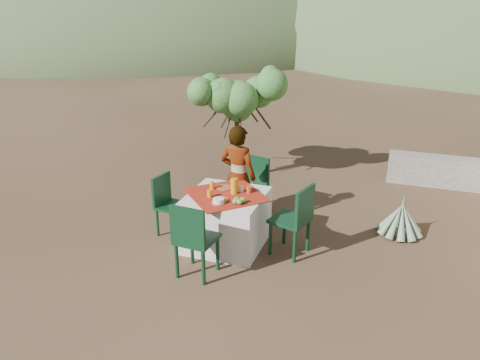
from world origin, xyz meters
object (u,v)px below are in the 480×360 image
chair_far (254,183)px  chair_right (296,217)px  chair_left (168,202)px  person (238,176)px  juice_pitcher (234,186)px  table (226,220)px  chair_near (193,237)px  agave (401,220)px  shrub_tree (242,102)px

chair_far → chair_right: size_ratio=0.92×
chair_left → person: (0.86, 0.61, 0.29)m
chair_left → chair_right: 1.89m
juice_pitcher → chair_far: bearing=93.2°
table → chair_near: chair_near is taller
agave → table: bearing=-154.1°
chair_near → chair_left: 1.28m
chair_left → shrub_tree: size_ratio=0.47×
table → chair_far: bearing=88.2°
agave → juice_pitcher: 2.52m
chair_far → table: bearing=-78.4°
person → agave: size_ratio=2.24×
chair_left → chair_far: bearing=-32.7°
table → chair_left: size_ratio=1.46×
shrub_tree → juice_pitcher: (0.76, -2.49, -0.61)m
chair_far → chair_near: chair_near is taller
agave → juice_pitcher: juice_pitcher is taller
chair_right → chair_near: bearing=-31.5°
table → person: (-0.06, 0.66, 0.40)m
chair_left → agave: 3.39m
chair_near → agave: bearing=-134.4°
table → chair_right: chair_right is taller
person → shrub_tree: size_ratio=0.83×
chair_far → juice_pitcher: 1.13m
chair_right → chair_far: bearing=-123.6°
chair_near → shrub_tree: (-0.59, 3.47, 0.93)m
chair_left → person: person is taller
table → person: 0.77m
chair_near → juice_pitcher: 1.05m
table → juice_pitcher: juice_pitcher is taller
agave → juice_pitcher: size_ratio=3.27×
chair_far → chair_near: (-0.11, -2.05, 0.04)m
chair_right → person: person is taller
chair_far → chair_right: (0.93, -1.10, 0.04)m
chair_far → agave: 2.28m
chair_near → chair_right: (1.04, 0.96, -0.00)m
chair_far → chair_near: size_ratio=0.92×
person → chair_right: bearing=157.3°
chair_near → chair_right: size_ratio=1.00×
chair_far → juice_pitcher: bearing=-73.3°
shrub_tree → juice_pitcher: size_ratio=8.78×
chair_near → chair_far: bearing=-88.0°
table → chair_near: bearing=-94.7°
chair_far → chair_left: (-0.95, -1.09, -0.02)m
chair_right → agave: size_ratio=1.43×
shrub_tree → agave: 3.52m
table → chair_left: (-0.92, 0.05, 0.11)m
juice_pitcher → chair_near: bearing=-99.9°
shrub_tree → agave: (2.96, -1.44, -1.24)m
chair_far → agave: size_ratio=1.31×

